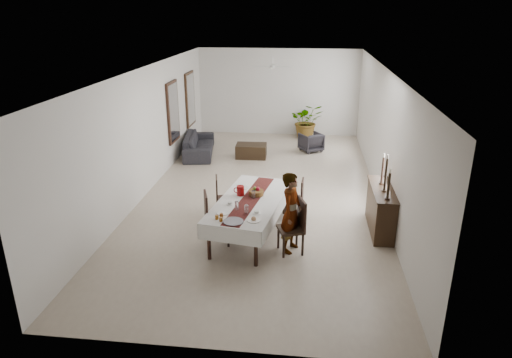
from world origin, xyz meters
name	(u,v)px	position (x,y,z in m)	size (l,w,h in m)	color
floor	(262,192)	(0.00, 0.00, 0.00)	(6.00, 12.00, 0.00)	#B0A18C
ceiling	(262,69)	(0.00, 0.00, 3.20)	(6.00, 12.00, 0.02)	white
wall_back	(278,92)	(0.00, 6.00, 1.60)	(6.00, 0.02, 3.20)	silver
wall_front	(216,252)	(0.00, -6.00, 1.60)	(6.00, 0.02, 3.20)	silver
wall_left	(148,130)	(-3.00, 0.00, 1.60)	(0.02, 12.00, 3.20)	silver
wall_right	(383,137)	(3.00, 0.00, 1.60)	(0.02, 12.00, 3.20)	silver
dining_table_top	(250,201)	(0.00, -2.41, 0.77)	(1.07, 2.56, 0.05)	black
table_leg_fl	(209,242)	(-0.66, -3.54, 0.37)	(0.07, 0.07, 0.75)	black
table_leg_fr	(256,248)	(0.26, -3.69, 0.37)	(0.07, 0.07, 0.75)	black
table_leg_bl	(246,195)	(-0.27, -1.14, 0.37)	(0.07, 0.07, 0.75)	black
table_leg_br	(284,199)	(0.66, -1.29, 0.37)	(0.07, 0.07, 0.75)	black
tablecloth_top	(250,200)	(0.00, -2.41, 0.80)	(1.26, 2.75, 0.01)	silver
tablecloth_drape_left	(222,203)	(-0.62, -2.31, 0.65)	(0.01, 2.75, 0.32)	white
tablecloth_drape_right	(279,210)	(0.61, -2.51, 0.65)	(0.01, 2.75, 0.32)	silver
tablecloth_drape_near	(229,236)	(-0.23, -3.76, 0.65)	(1.26, 0.01, 0.32)	white
tablecloth_drape_far	(267,184)	(0.22, -1.06, 0.65)	(1.26, 0.01, 0.32)	white
table_runner	(250,199)	(0.00, -2.41, 0.81)	(0.37, 2.67, 0.00)	maroon
red_pitcher	(240,191)	(-0.24, -2.21, 0.92)	(0.16, 0.16, 0.21)	maroon
pitcher_handle	(236,190)	(-0.33, -2.20, 0.92)	(0.13, 0.13, 0.02)	#9A0B0E
wine_glass_near	(246,209)	(0.01, -3.12, 0.90)	(0.07, 0.07, 0.18)	white
wine_glass_mid	(237,206)	(-0.20, -2.97, 0.90)	(0.07, 0.07, 0.18)	white
wine_glass_far	(253,195)	(0.06, -2.37, 0.90)	(0.07, 0.07, 0.18)	white
teacup_right	(257,212)	(0.21, -3.10, 0.84)	(0.10, 0.10, 0.06)	silver
saucer_right	(257,213)	(0.21, -3.10, 0.82)	(0.16, 0.16, 0.01)	white
teacup_left	(230,203)	(-0.38, -2.73, 0.84)	(0.10, 0.10, 0.06)	silver
saucer_left	(230,204)	(-0.38, -2.73, 0.82)	(0.16, 0.16, 0.01)	silver
plate_near_right	(254,220)	(0.19, -3.42, 0.82)	(0.26, 0.26, 0.02)	white
bread_near_right	(254,219)	(0.19, -3.42, 0.85)	(0.10, 0.10, 0.10)	#B17C56
plate_near_left	(223,213)	(-0.45, -3.15, 0.82)	(0.26, 0.26, 0.02)	white
plate_far_left	(243,187)	(-0.24, -1.78, 0.82)	(0.26, 0.26, 0.02)	silver
serving_tray	(233,222)	(-0.18, -3.52, 0.82)	(0.38, 0.38, 0.02)	#424146
jam_jar_a	(221,219)	(-0.42, -3.51, 0.85)	(0.07, 0.07, 0.08)	brown
jam_jar_b	(217,217)	(-0.52, -3.43, 0.85)	(0.07, 0.07, 0.08)	#975615
jam_jar_c	(221,215)	(-0.45, -3.33, 0.85)	(0.07, 0.07, 0.08)	brown
fruit_basket	(256,193)	(0.09, -2.16, 0.86)	(0.32, 0.32, 0.11)	brown
fruit_red	(258,189)	(0.13, -2.14, 0.94)	(0.10, 0.10, 0.10)	maroon
fruit_green	(255,188)	(0.06, -2.12, 0.94)	(0.09, 0.09, 0.09)	#577322
chair_right_near_seat	(291,229)	(0.88, -3.08, 0.49)	(0.47, 0.47, 0.05)	black
chair_right_near_leg_fl	(303,245)	(1.13, -3.20, 0.23)	(0.05, 0.05, 0.47)	black
chair_right_near_leg_fr	(297,236)	(1.00, -2.83, 0.23)	(0.05, 0.05, 0.47)	black
chair_right_near_leg_bl	(284,247)	(0.76, -3.32, 0.23)	(0.05, 0.05, 0.47)	black
chair_right_near_leg_br	(278,238)	(0.64, -2.96, 0.23)	(0.05, 0.05, 0.47)	black
chair_right_near_back	(302,214)	(1.09, -3.01, 0.82)	(0.47, 0.04, 0.60)	black
chair_right_far_seat	(294,201)	(0.89, -1.44, 0.41)	(0.40, 0.40, 0.04)	black
chair_right_far_leg_fl	(300,213)	(1.04, -1.61, 0.19)	(0.04, 0.04, 0.39)	black
chair_right_far_leg_fr	(301,207)	(1.06, -1.29, 0.19)	(0.04, 0.04, 0.39)	black
chair_right_far_leg_bl	(286,211)	(0.72, -1.59, 0.19)	(0.04, 0.04, 0.39)	black
chair_right_far_leg_br	(288,206)	(0.74, -1.27, 0.19)	(0.04, 0.04, 0.39)	black
chair_right_far_back	(302,190)	(1.07, -1.45, 0.68)	(0.40, 0.04, 0.50)	black
chair_left_near_seat	(217,221)	(-0.62, -2.89, 0.50)	(0.48, 0.48, 0.05)	black
chair_left_near_leg_fl	(207,229)	(-0.87, -2.76, 0.24)	(0.05, 0.05, 0.47)	black
chair_left_near_leg_fr	(209,238)	(-0.75, -3.13, 0.24)	(0.05, 0.05, 0.47)	black
chair_left_near_leg_bl	(226,228)	(-0.49, -2.64, 0.24)	(0.05, 0.05, 0.47)	black
chair_left_near_leg_br	(228,236)	(-0.38, -3.02, 0.24)	(0.05, 0.05, 0.47)	black
chair_left_near_back	(206,207)	(-0.83, -2.95, 0.83)	(0.48, 0.04, 0.61)	black
chair_left_far_seat	(225,199)	(-0.69, -1.59, 0.43)	(0.42, 0.42, 0.05)	black
chair_left_far_leg_fl	(218,205)	(-0.89, -1.45, 0.21)	(0.04, 0.04, 0.41)	black
chair_left_far_leg_fr	(218,211)	(-0.82, -1.79, 0.21)	(0.04, 0.04, 0.41)	black
chair_left_far_leg_bl	(232,205)	(-0.56, -1.38, 0.21)	(0.04, 0.04, 0.41)	black
chair_left_far_leg_br	(233,211)	(-0.49, -1.72, 0.21)	(0.04, 0.04, 0.41)	black
chair_left_far_back	(217,188)	(-0.88, -1.63, 0.72)	(0.42, 0.04, 0.53)	black
woman	(291,213)	(0.88, -2.99, 0.82)	(0.60, 0.39, 1.64)	#979A9F
sideboard_body	(381,210)	(2.78, -1.90, 0.47)	(0.42, 1.58, 0.95)	black
sideboard_top	(383,189)	(2.78, -1.90, 0.96)	(0.46, 1.64, 0.03)	black
candlestick_near_base	(387,198)	(2.78, -2.48, 1.00)	(0.11, 0.11, 0.03)	black
candlestick_near_shaft	(389,185)	(2.78, -2.48, 1.28)	(0.05, 0.05, 0.53)	black
candlestick_near_candle	(390,171)	(2.78, -2.48, 1.58)	(0.04, 0.04, 0.08)	white
candlestick_mid_base	(384,191)	(2.78, -2.05, 1.00)	(0.11, 0.11, 0.03)	black
candlestick_mid_shaft	(386,174)	(2.78, -2.05, 1.35)	(0.05, 0.05, 0.69)	black
candlestick_mid_candle	(388,157)	(2.78, -2.05, 1.74)	(0.04, 0.04, 0.08)	silver
candlestick_far_base	(381,183)	(2.78, -1.63, 1.00)	(0.11, 0.11, 0.03)	black
candlestick_far_shaft	(383,170)	(2.78, -1.63, 1.30)	(0.05, 0.05, 0.58)	black
candlestick_far_candle	(384,155)	(2.78, -1.63, 1.63)	(0.04, 0.04, 0.08)	beige
sofa	(199,145)	(-2.41, 3.08, 0.33)	(2.27, 0.89, 0.66)	#252328
armchair	(311,142)	(1.28, 3.86, 0.31)	(0.67, 0.69, 0.62)	#2B272D
coffee_table	(251,151)	(-0.65, 2.94, 0.22)	(0.98, 0.65, 0.43)	black
potted_plant	(307,121)	(1.10, 5.50, 0.65)	(1.18, 1.02, 1.30)	#2D6327
mirror_frame_near	(173,112)	(-2.96, 2.20, 1.60)	(0.06, 1.05, 1.85)	black
mirror_glass_near	(174,112)	(-2.92, 2.20, 1.60)	(0.01, 0.90, 1.70)	silver
mirror_frame_far	(190,99)	(-2.96, 4.30, 1.60)	(0.06, 1.05, 1.85)	black
mirror_glass_far	(191,99)	(-2.92, 4.30, 1.60)	(0.01, 0.90, 1.70)	white
fan_rod	(272,60)	(0.00, 3.00, 3.10)	(0.04, 0.04, 0.20)	silver
fan_hub	(272,67)	(0.00, 3.00, 2.90)	(0.16, 0.16, 0.08)	silver
fan_blade_n	(273,65)	(0.00, 3.35, 2.90)	(0.10, 0.55, 0.01)	silver
fan_blade_s	(271,68)	(0.00, 2.65, 2.90)	(0.10, 0.55, 0.01)	silver
fan_blade_e	(284,67)	(0.35, 3.00, 2.90)	(0.55, 0.10, 0.01)	silver
fan_blade_w	(261,66)	(-0.35, 3.00, 2.90)	(0.55, 0.10, 0.01)	silver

